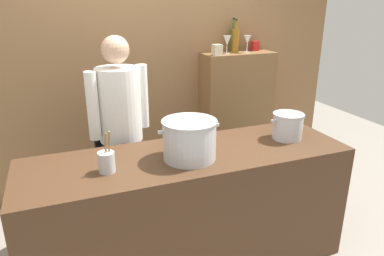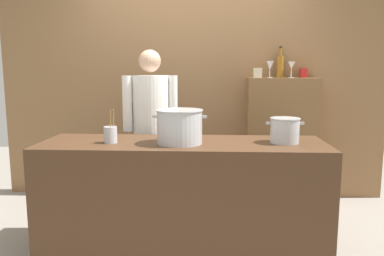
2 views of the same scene
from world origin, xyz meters
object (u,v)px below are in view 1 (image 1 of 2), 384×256
object	(u,v)px
stockpot_large	(189,140)
wine_bottle_olive	(233,39)
wine_glass_short	(247,40)
spice_tin_red	(255,46)
utensil_crock	(107,162)
chef	(120,124)
stockpot_small	(288,126)
spice_tin_cream	(217,50)
wine_bottle_amber	(235,40)
wine_glass_wide	(227,41)

from	to	relation	value
stockpot_large	wine_bottle_olive	bearing A→B (deg)	53.33
stockpot_large	wine_glass_short	bearing A→B (deg)	47.89
spice_tin_red	utensil_crock	bearing A→B (deg)	-143.64
chef	stockpot_small	bearing A→B (deg)	132.95
wine_glass_short	spice_tin_red	size ratio (longest dim) A/B	1.72
wine_bottle_olive	spice_tin_cream	size ratio (longest dim) A/B	3.23
stockpot_large	wine_bottle_amber	xyz separation A→B (m)	(0.98, 1.26, 0.48)
stockpot_large	utensil_crock	bearing A→B (deg)	-179.62
stockpot_large	wine_glass_wide	xyz separation A→B (m)	(0.87, 1.22, 0.48)
chef	wine_glass_wide	bearing A→B (deg)	-175.10
wine_bottle_olive	spice_tin_cream	world-z (taller)	wine_bottle_olive
wine_glass_short	wine_bottle_olive	bearing A→B (deg)	123.87
wine_glass_wide	chef	bearing A→B (deg)	-155.41
stockpot_small	wine_glass_short	distance (m)	1.28
chef	spice_tin_cream	world-z (taller)	chef
stockpot_small	spice_tin_cream	distance (m)	1.18
wine_glass_short	wine_glass_wide	world-z (taller)	wine_glass_wide
wine_glass_short	spice_tin_cream	distance (m)	0.38
wine_bottle_olive	spice_tin_red	size ratio (longest dim) A/B	3.36
spice_tin_red	stockpot_large	bearing A→B (deg)	-133.48
stockpot_large	spice_tin_red	xyz separation A→B (m)	(1.25, 1.32, 0.40)
chef	utensil_crock	distance (m)	0.71
stockpot_small	spice_tin_cream	bearing A→B (deg)	94.93
stockpot_large	stockpot_small	size ratio (longest dim) A/B	1.43
wine_bottle_amber	stockpot_small	bearing A→B (deg)	-97.57
stockpot_small	chef	bearing A→B (deg)	152.64
chef	spice_tin_cream	distance (m)	1.27
stockpot_small	wine_glass_wide	distance (m)	1.26
wine_bottle_olive	spice_tin_cream	distance (m)	0.34
wine_glass_wide	utensil_crock	bearing A→B (deg)	-139.12
stockpot_large	wine_glass_short	distance (m)	1.71
utensil_crock	wine_glass_short	xyz separation A→B (m)	(1.64, 1.22, 0.55)
utensil_crock	stockpot_small	bearing A→B (deg)	3.11
utensil_crock	spice_tin_cream	distance (m)	1.79
wine_bottle_olive	wine_glass_wide	bearing A→B (deg)	-136.48
stockpot_large	wine_glass_short	size ratio (longest dim) A/B	2.45
stockpot_large	spice_tin_cream	world-z (taller)	spice_tin_cream
chef	spice_tin_cream	bearing A→B (deg)	-175.28
utensil_crock	spice_tin_cream	world-z (taller)	spice_tin_cream
wine_bottle_amber	wine_bottle_olive	world-z (taller)	wine_bottle_olive
utensil_crock	wine_glass_wide	bearing A→B (deg)	40.88
chef	stockpot_large	world-z (taller)	chef
wine_bottle_amber	spice_tin_red	bearing A→B (deg)	12.92
stockpot_small	wine_glass_wide	xyz separation A→B (m)	(0.05, 1.15, 0.51)
wine_bottle_amber	wine_glass_short	distance (m)	0.12
stockpot_large	stockpot_small	world-z (taller)	stockpot_large
wine_glass_short	wine_glass_wide	xyz separation A→B (m)	(-0.23, 0.01, -0.00)
wine_bottle_olive	wine_glass_short	world-z (taller)	wine_bottle_olive
stockpot_small	wine_bottle_amber	xyz separation A→B (m)	(0.16, 1.19, 0.51)
spice_tin_red	wine_bottle_olive	bearing A→B (deg)	172.69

